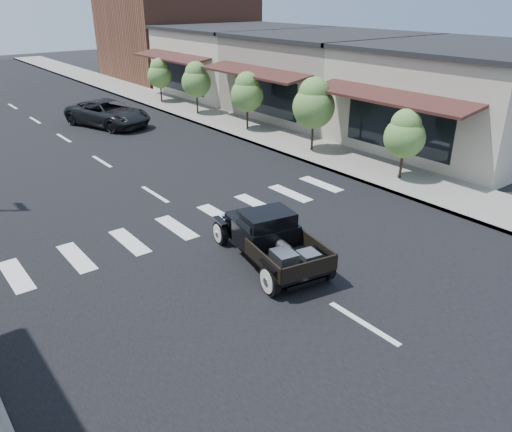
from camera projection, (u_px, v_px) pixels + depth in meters
ground at (277, 271)px, 13.36m from camera, size 120.00×120.00×0.00m
road at (78, 147)px, 24.16m from camera, size 14.00×80.00×0.02m
road_markings at (121, 174)px, 20.56m from camera, size 12.00×60.00×0.06m
sidewalk_right at (222, 121)px, 28.91m from camera, size 3.00×80.00×0.15m
storefront_near at (464, 98)px, 23.75m from camera, size 10.00×9.00×4.50m
storefront_mid at (329, 76)px, 30.23m from camera, size 10.00×9.00×4.50m
storefront_far at (241, 61)px, 36.71m from camera, size 10.00×9.00×4.50m
far_building_right at (178, 35)px, 43.69m from camera, size 11.00×10.00×7.00m
small_tree_a at (403, 146)px, 19.12m from camera, size 1.57×1.57×2.62m
small_tree_b at (313, 116)px, 22.60m from camera, size 1.91×1.91×3.18m
small_tree_c at (247, 102)px, 26.25m from camera, size 1.73×1.73×2.88m
small_tree_d at (197, 88)px, 29.88m from camera, size 1.75×1.75×2.92m
small_tree_e at (160, 81)px, 33.24m from camera, size 1.62×1.62×2.70m
hotrod_pickup at (270, 238)px, 13.52m from camera, size 2.68×4.47×1.45m
second_car at (108, 114)px, 27.68m from camera, size 3.86×5.62×1.43m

